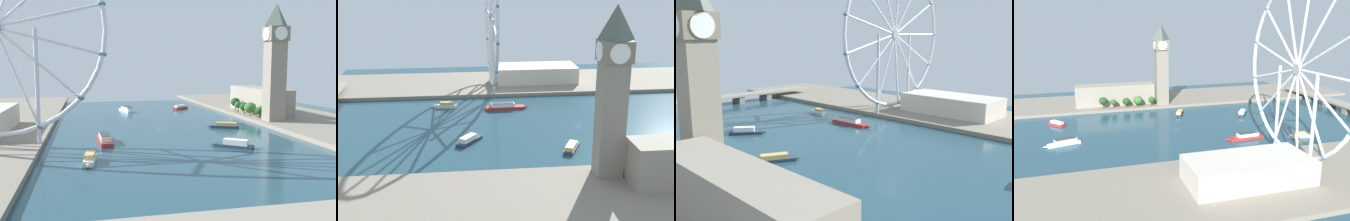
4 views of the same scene
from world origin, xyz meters
The scene contains 11 objects.
ground_plane centered at (0.00, 0.00, 0.00)m, with size 419.15×419.15×0.00m, color #234756.
riverbank_left centered at (-124.57, 0.00, 1.50)m, with size 90.00×520.00×3.00m, color gray.
clock_tower centered at (-92.14, 8.53, 50.92)m, with size 16.84×16.84×92.18m.
parliament_block centered at (-105.76, -44.46, 14.64)m, with size 22.00×89.98×23.29m, color gray.
tree_row_embankment centered at (-86.72, -31.03, 10.31)m, with size 12.26×63.27×12.74m.
tour_boat_0 centered at (43.89, 50.46, 2.19)m, with size 8.85×36.89×5.39m.
tour_boat_1 centered at (14.47, -99.81, 2.33)m, with size 13.58×30.74×5.55m.
tour_boat_2 centered at (-28.22, 81.90, 2.06)m, with size 23.24×19.03×4.96m.
tour_boat_3 centered at (53.50, 98.25, 1.94)m, with size 7.23×22.35×4.75m.
tour_boat_4 centered at (-47.86, 17.21, 1.83)m, with size 23.88×14.88×4.27m.
tour_boat_5 centered at (-45.17, -108.58, 1.96)m, with size 21.11×18.51×4.58m.
Camera 1 is at (54.26, 277.96, 47.24)m, focal length 39.56 mm.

